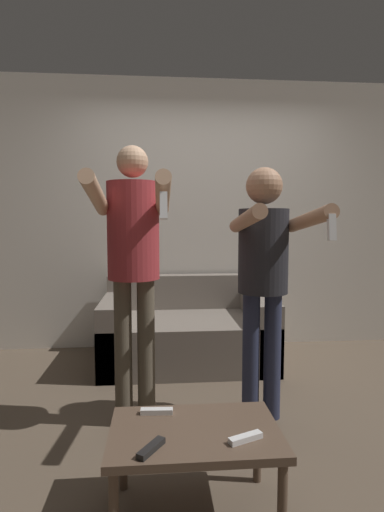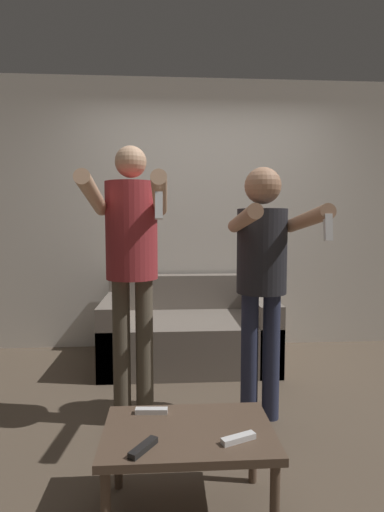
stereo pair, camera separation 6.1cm
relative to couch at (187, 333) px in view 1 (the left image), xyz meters
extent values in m
plane|color=brown|center=(0.20, -1.08, -0.27)|extent=(14.00, 14.00, 0.00)
cube|color=silver|center=(0.20, 0.51, 1.08)|extent=(6.40, 0.06, 2.70)
cube|color=slate|center=(0.00, -0.04, -0.06)|extent=(1.51, 0.95, 0.42)
cube|color=slate|center=(0.00, 0.36, 0.32)|extent=(1.51, 0.16, 0.33)
cube|color=slate|center=(-0.65, -0.04, 0.04)|extent=(0.20, 0.95, 0.60)
cube|color=slate|center=(0.65, -0.04, 0.04)|extent=(0.20, 0.95, 0.60)
cylinder|color=brown|center=(-0.48, -1.11, 0.20)|extent=(0.11, 0.11, 0.93)
cylinder|color=brown|center=(-0.34, -1.11, 0.20)|extent=(0.11, 0.11, 0.93)
cylinder|color=#9E2D33|center=(-0.41, -1.11, 0.96)|extent=(0.32, 0.32, 0.59)
sphere|color=tan|center=(-0.41, -1.11, 1.37)|extent=(0.19, 0.19, 0.19)
cylinder|color=tan|center=(-0.59, -1.39, 1.16)|extent=(0.08, 0.58, 0.21)
cylinder|color=tan|center=(-0.23, -1.39, 1.16)|extent=(0.08, 0.58, 0.21)
cube|color=white|center=(-0.23, -1.67, 1.09)|extent=(0.04, 0.06, 0.13)
cylinder|color=#282D47|center=(0.34, -1.11, 0.15)|extent=(0.11, 0.11, 0.83)
cylinder|color=#282D47|center=(0.48, -1.11, 0.15)|extent=(0.11, 0.11, 0.83)
cylinder|color=#232328|center=(0.41, -1.11, 0.83)|extent=(0.31, 0.31, 0.53)
sphere|color=#A87A5B|center=(0.41, -1.11, 1.24)|extent=(0.23, 0.23, 0.23)
cylinder|color=#A87A5B|center=(0.23, -1.41, 1.02)|extent=(0.08, 0.60, 0.16)
cylinder|color=#A87A5B|center=(0.58, -1.41, 1.02)|extent=(0.08, 0.60, 0.16)
cube|color=white|center=(0.58, -1.70, 0.99)|extent=(0.04, 0.04, 0.13)
cube|color=brown|center=(-0.10, -1.93, 0.10)|extent=(0.73, 0.48, 0.04)
cylinder|color=brown|center=(0.22, -2.13, -0.09)|extent=(0.04, 0.04, 0.35)
cylinder|color=brown|center=(-0.43, -1.74, -0.09)|extent=(0.04, 0.04, 0.35)
cylinder|color=brown|center=(0.22, -1.74, -0.09)|extent=(0.04, 0.04, 0.35)
cube|color=black|center=(-0.29, -2.08, 0.13)|extent=(0.11, 0.14, 0.02)
cube|color=white|center=(0.10, -2.04, 0.13)|extent=(0.15, 0.09, 0.02)
cube|color=white|center=(-0.27, -1.78, 0.13)|extent=(0.15, 0.05, 0.02)
camera|label=1|loc=(-0.25, -3.58, 1.01)|focal=28.00mm
camera|label=2|loc=(-0.19, -3.58, 1.01)|focal=28.00mm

